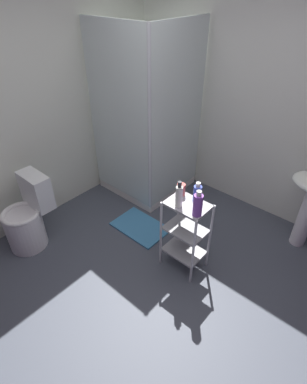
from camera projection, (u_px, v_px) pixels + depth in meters
name	position (u px, v px, depth m)	size (l,w,h in m)	color
ground_plane	(159.00, 304.00, 2.62)	(4.20, 4.20, 0.02)	#444955
wall_back	(282.00, 105.00, 3.01)	(4.20, 0.14, 2.50)	silver
wall_left	(13.00, 111.00, 2.88)	(0.10, 4.20, 2.50)	silver
shower_stall	(148.00, 158.00, 3.74)	(0.92, 0.92, 2.00)	white
toilet	(28.00, 219.00, 3.04)	(0.37, 0.49, 0.76)	white
storage_cart	(186.00, 231.00, 2.72)	(0.38, 0.28, 0.74)	silver
shampoo_bottle_blue	(197.00, 193.00, 2.53)	(0.07, 0.07, 0.19)	#3548B4
conditioner_bottle_purple	(198.00, 205.00, 2.37)	(0.08, 0.08, 0.23)	purple
lotion_bottle_white	(179.00, 196.00, 2.46)	(0.06, 0.06, 0.24)	white
rinse_cup	(181.00, 189.00, 2.62)	(0.07, 0.07, 0.11)	#B24742
bath_mat	(140.00, 227.00, 3.40)	(0.60, 0.40, 0.02)	teal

